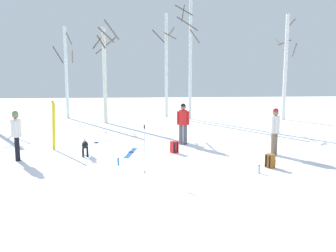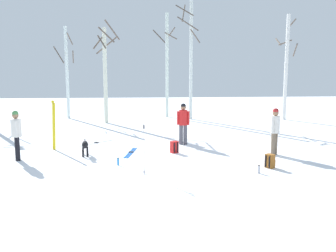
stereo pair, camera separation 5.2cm
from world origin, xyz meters
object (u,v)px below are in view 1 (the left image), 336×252
object	(u,v)px
backpack_0	(270,161)
water_bottle_1	(259,169)
dog	(85,146)
birch_tree_2	(105,71)
person_2	(183,121)
water_bottle_0	(118,162)
backpack_1	(174,147)
ski_pair_lying_1	(95,143)
person_0	(275,128)
ski_pair_lying_0	(131,153)
person_1	(16,132)
ski_pair_planted_0	(54,126)
birch_tree_1	(66,72)
birch_tree_4	(190,56)
ski_poles_0	(144,148)
birch_tree_3	(166,64)
birch_tree_5	(286,66)

from	to	relation	value
backpack_0	water_bottle_1	bearing A→B (deg)	-133.30
dog	birch_tree_2	world-z (taller)	birch_tree_2
person_2	water_bottle_0	xyz separation A→B (m)	(-2.52, -3.18, -0.86)
birch_tree_2	backpack_0	bearing A→B (deg)	-60.08
dog	backpack_1	size ratio (longest dim) A/B	2.03
person_2	ski_pair_lying_1	world-z (taller)	person_2
person_0	ski_pair_lying_0	bearing A→B (deg)	171.69
person_1	birch_tree_2	size ratio (longest dim) A/B	0.30
water_bottle_1	birch_tree_2	size ratio (longest dim) A/B	0.04
person_0	ski_pair_planted_0	distance (m)	8.32
birch_tree_1	birch_tree_4	distance (m)	7.88
person_1	ski_pair_lying_0	distance (m)	4.04
ski_poles_0	birch_tree_1	size ratio (longest dim) A/B	0.26
dog	water_bottle_1	bearing A→B (deg)	-25.97
person_2	birch_tree_3	distance (m)	9.39
water_bottle_0	birch_tree_2	distance (m)	10.26
dog	person_1	bearing A→B (deg)	-169.41
birch_tree_2	birch_tree_4	distance (m)	5.37
birch_tree_1	birch_tree_2	distance (m)	3.48
birch_tree_3	ski_pair_lying_0	bearing A→B (deg)	-101.78
birch_tree_4	birch_tree_2	bearing A→B (deg)	-166.17
ski_poles_0	birch_tree_2	world-z (taller)	birch_tree_2
person_2	ski_pair_lying_1	distance (m)	3.85
person_2	birch_tree_1	xyz separation A→B (m)	(-6.34, 8.90, 2.00)
water_bottle_1	person_0	bearing A→B (deg)	59.85
dog	water_bottle_0	world-z (taller)	dog
dog	water_bottle_0	bearing A→B (deg)	-48.06
backpack_1	birch_tree_2	xyz separation A→B (m)	(-3.20, 8.13, 2.79)
person_2	ski_pair_planted_0	distance (m)	5.14
ski_poles_0	birch_tree_3	size ratio (longest dim) A/B	0.22
dog	birch_tree_3	distance (m)	11.90
birch_tree_1	person_1	bearing A→B (deg)	-88.23
person_0	ski_pair_lying_1	world-z (taller)	person_0
ski_poles_0	birch_tree_5	size ratio (longest dim) A/B	0.23
birch_tree_4	person_0	bearing A→B (deg)	-80.65
person_1	person_2	distance (m)	6.39
ski_pair_lying_0	backpack_0	distance (m)	5.09
birch_tree_5	person_1	bearing A→B (deg)	-144.70
ski_pair_planted_0	ski_pair_lying_0	world-z (taller)	ski_pair_planted_0
person_0	backpack_0	bearing A→B (deg)	-114.42
ski_pair_planted_0	water_bottle_1	xyz separation A→B (m)	(6.84, -3.85, -0.83)
backpack_0	backpack_1	xyz separation A→B (m)	(-2.82, 2.34, 0.00)
ski_poles_0	birch_tree_5	xyz separation A→B (m)	(8.95, 11.47, 2.54)
person_0	ski_poles_0	bearing A→B (deg)	-156.04
backpack_1	birch_tree_2	distance (m)	9.17
person_0	birch_tree_2	world-z (taller)	birch_tree_2
backpack_0	birch_tree_3	size ratio (longest dim) A/B	0.07
ski_pair_planted_0	birch_tree_4	bearing A→B (deg)	52.44
ski_pair_planted_0	birch_tree_4	world-z (taller)	birch_tree_4
water_bottle_0	birch_tree_4	distance (m)	12.32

